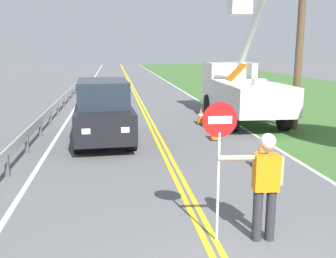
{
  "coord_description": "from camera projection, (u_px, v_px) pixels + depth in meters",
  "views": [
    {
      "loc": [
        -1.51,
        -3.32,
        3.14
      ],
      "look_at": [
        -0.22,
        5.81,
        1.2
      ],
      "focal_mm": 41.07,
      "sensor_mm": 36.0,
      "label": 1
    }
  ],
  "objects": [
    {
      "name": "traffic_cone_lead",
      "position": [
        260.0,
        155.0,
        10.26
      ],
      "size": [
        0.4,
        0.4,
        0.7
      ],
      "color": "orange",
      "rests_on": "ground"
    },
    {
      "name": "traffic_cone_mid",
      "position": [
        215.0,
        130.0,
        13.42
      ],
      "size": [
        0.4,
        0.4,
        0.7
      ],
      "color": "orange",
      "rests_on": "ground"
    },
    {
      "name": "flagger_worker",
      "position": [
        265.0,
        180.0,
        6.21
      ],
      "size": [
        1.08,
        0.27,
        1.83
      ],
      "color": "#2D2D33",
      "rests_on": "ground"
    },
    {
      "name": "stop_sign_paddle",
      "position": [
        219.0,
        141.0,
        6.04
      ],
      "size": [
        0.56,
        0.04,
        2.33
      ],
      "color": "silver",
      "rests_on": "ground"
    },
    {
      "name": "traffic_cone_tail",
      "position": [
        201.0,
        116.0,
        16.26
      ],
      "size": [
        0.4,
        0.4,
        0.7
      ],
      "color": "orange",
      "rests_on": "ground"
    },
    {
      "name": "centerline_yellow_right",
      "position": [
        141.0,
        101.0,
        23.47
      ],
      "size": [
        0.11,
        110.0,
        0.01
      ],
      "primitive_type": "cube",
      "color": "yellow",
      "rests_on": "ground"
    },
    {
      "name": "guardrail_left_shoulder",
      "position": [
        54.0,
        108.0,
        17.25
      ],
      "size": [
        0.1,
        32.0,
        0.71
      ],
      "color": "#9EA0A3",
      "rests_on": "ground"
    },
    {
      "name": "utility_bucket_truck",
      "position": [
        240.0,
        88.0,
        17.13
      ],
      "size": [
        2.83,
        6.87,
        5.41
      ],
      "color": "silver",
      "rests_on": "ground"
    },
    {
      "name": "grass_verge_right",
      "position": [
        317.0,
        98.0,
        25.04
      ],
      "size": [
        16.0,
        110.0,
        0.01
      ],
      "primitive_type": "cube",
      "color": "#3D662D",
      "rests_on": "ground"
    },
    {
      "name": "edge_line_left",
      "position": [
        79.0,
        102.0,
        22.96
      ],
      "size": [
        0.12,
        110.0,
        0.01
      ],
      "primitive_type": "cube",
      "color": "silver",
      "rests_on": "ground"
    },
    {
      "name": "edge_line_right",
      "position": [
        197.0,
        100.0,
        23.95
      ],
      "size": [
        0.12,
        110.0,
        0.01
      ],
      "primitive_type": "cube",
      "color": "silver",
      "rests_on": "ground"
    },
    {
      "name": "utility_pole_near",
      "position": [
        302.0,
        9.0,
        14.38
      ],
      "size": [
        1.8,
        0.28,
        8.79
      ],
      "color": "brown",
      "rests_on": "ground"
    },
    {
      "name": "oncoming_suv_nearest",
      "position": [
        103.0,
        111.0,
        13.08
      ],
      "size": [
        2.09,
        4.69,
        2.1
      ],
      "color": "black",
      "rests_on": "ground"
    },
    {
      "name": "centerline_yellow_left",
      "position": [
        138.0,
        101.0,
        23.44
      ],
      "size": [
        0.11,
        110.0,
        0.01
      ],
      "primitive_type": "cube",
      "color": "yellow",
      "rests_on": "ground"
    }
  ]
}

